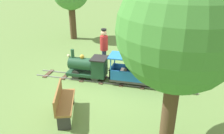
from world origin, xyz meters
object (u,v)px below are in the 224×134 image
Objects in this scene: oak_tree_near at (179,32)px; passenger_car at (139,73)px; locomotive at (89,66)px; conductor_person at (104,46)px; park_bench at (64,102)px.

passenger_car is at bearing 20.42° from oak_tree_near.
conductor_person reaches higher than locomotive.
park_bench is (-2.22, 1.70, -0.01)m from passenger_car.
oak_tree_near is at bearing -159.58° from passenger_car.
oak_tree_near is at bearing -145.52° from conductor_person.
locomotive is 1.77m from passenger_car.
park_bench is 0.36× the size of oak_tree_near.
conductor_person is (0.93, -0.31, 0.47)m from locomotive.
locomotive is 1.09m from conductor_person.
oak_tree_near reaches higher than passenger_car.
oak_tree_near is (-2.61, -2.75, 2.11)m from locomotive.
park_bench is 3.47m from oak_tree_near.
passenger_car is 0.53× the size of oak_tree_near.
conductor_person reaches higher than passenger_car.
locomotive is at bearing 90.00° from passenger_car.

